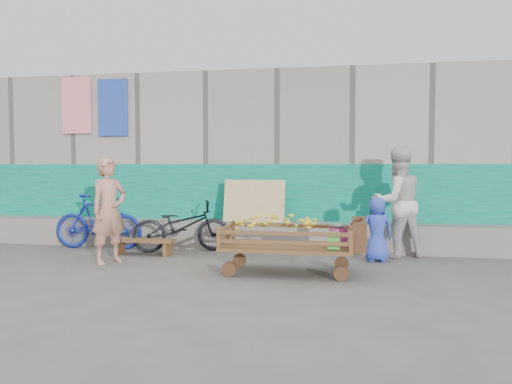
% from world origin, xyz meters
% --- Properties ---
extents(ground, '(80.00, 80.00, 0.00)m').
position_xyz_m(ground, '(0.00, 0.00, 0.00)').
color(ground, '#4D4B46').
rests_on(ground, ground).
extents(building_wall, '(12.00, 3.50, 3.00)m').
position_xyz_m(building_wall, '(-0.00, 4.05, 1.47)').
color(building_wall, gray).
rests_on(building_wall, ground).
extents(banana_cart, '(1.80, 0.82, 0.77)m').
position_xyz_m(banana_cart, '(1.01, 0.53, 0.52)').
color(banana_cart, brown).
rests_on(banana_cart, ground).
extents(bench, '(0.98, 0.29, 0.25)m').
position_xyz_m(bench, '(-1.29, 1.46, 0.18)').
color(bench, brown).
rests_on(bench, ground).
extents(vendor_man, '(0.58, 0.65, 1.48)m').
position_xyz_m(vendor_man, '(-1.50, 0.76, 0.74)').
color(vendor_man, '#AC725D').
rests_on(vendor_man, ground).
extents(woman, '(0.98, 0.88, 1.65)m').
position_xyz_m(woman, '(2.53, 1.98, 0.82)').
color(woman, silver).
rests_on(woman, ground).
extents(child, '(0.51, 0.39, 0.92)m').
position_xyz_m(child, '(2.21, 1.57, 0.46)').
color(child, '#2C41B8').
rests_on(child, ground).
extents(bicycle_dark, '(1.64, 1.04, 0.81)m').
position_xyz_m(bicycle_dark, '(-0.81, 1.85, 0.41)').
color(bicycle_dark, black).
rests_on(bicycle_dark, ground).
extents(bicycle_blue, '(1.51, 0.46, 0.90)m').
position_xyz_m(bicycle_blue, '(-2.24, 1.85, 0.45)').
color(bicycle_blue, navy).
rests_on(bicycle_blue, ground).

